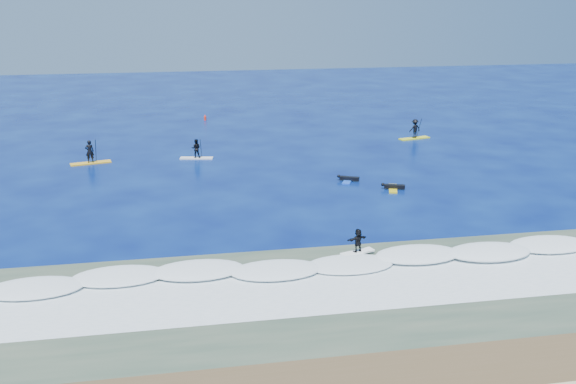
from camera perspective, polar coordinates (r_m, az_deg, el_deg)
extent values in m
plane|color=#030C49|center=(43.87, 0.60, -1.26)|extent=(160.00, 160.00, 0.00)
cube|color=#324435|center=(31.25, 5.46, -9.33)|extent=(90.00, 13.00, 0.01)
cube|color=white|center=(34.75, 3.69, -6.44)|extent=(40.00, 6.00, 0.30)
cube|color=silver|center=(32.12, 4.98, -8.56)|extent=(34.00, 5.00, 0.02)
cube|color=#F4AD1A|center=(57.31, -17.13, 2.49)|extent=(3.46, 1.58, 0.11)
imported|color=black|center=(57.07, -17.22, 3.48)|extent=(0.79, 0.61, 1.93)
cylinder|color=black|center=(57.14, -16.71, 3.47)|extent=(0.22, 0.76, 2.25)
cube|color=black|center=(57.39, -16.62, 2.44)|extent=(0.13, 0.03, 0.34)
cube|color=silver|center=(56.98, -8.14, 3.00)|extent=(2.95, 1.23, 0.10)
imported|color=black|center=(56.77, -8.17, 3.86)|extent=(0.90, 0.76, 1.65)
cylinder|color=black|center=(56.72, -7.74, 3.80)|extent=(0.16, 0.66, 1.92)
cube|color=black|center=(56.94, -7.70, 2.91)|extent=(0.11, 0.03, 0.29)
cube|color=yellow|center=(65.40, 11.16, 4.71)|extent=(3.35, 1.59, 0.11)
imported|color=black|center=(65.20, 11.21, 5.56)|extent=(1.34, 0.97, 1.87)
cylinder|color=black|center=(65.49, 11.55, 5.53)|extent=(0.23, 0.74, 2.18)
cube|color=black|center=(65.70, 11.50, 4.65)|extent=(0.13, 0.03, 0.33)
cube|color=gold|center=(48.22, 9.31, 0.31)|extent=(1.25, 2.29, 0.11)
cube|color=black|center=(48.17, 9.44, 0.51)|extent=(1.58, 0.85, 0.25)
sphere|color=black|center=(48.12, 8.42, 0.67)|extent=(0.25, 0.25, 0.25)
cube|color=blue|center=(49.89, 5.36, 1.04)|extent=(1.45, 2.23, 0.10)
cube|color=black|center=(49.83, 5.48, 1.23)|extent=(1.53, 0.99, 0.25)
sphere|color=black|center=(49.94, 4.52, 1.42)|extent=(0.25, 0.25, 0.25)
cube|color=white|center=(35.92, 6.20, -5.34)|extent=(2.05, 1.14, 0.10)
imported|color=black|center=(35.65, 6.24, -4.28)|extent=(1.30, 0.76, 1.33)
cylinder|color=red|center=(74.15, -7.38, 6.51)|extent=(0.29, 0.29, 0.46)
cone|color=red|center=(74.09, -7.39, 6.77)|extent=(0.21, 0.21, 0.23)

